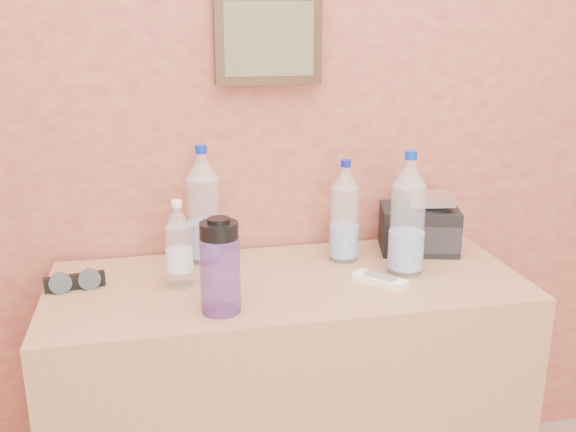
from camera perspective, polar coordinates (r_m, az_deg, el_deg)
The scene contains 11 objects.
picture_frame at distance 1.84m, azimuth -1.75°, elevation 15.46°, with size 0.30×0.03×0.25m, color #382311, non-canonical shape.
dresser at distance 1.91m, azimuth -0.05°, elevation -16.61°, with size 1.26×0.52×0.79m, color #AB7D49.
pet_large_b at distance 1.83m, azimuth -7.52°, elevation 0.46°, with size 0.09×0.09×0.34m.
pet_large_c at distance 1.83m, azimuth 5.04°, elevation -0.04°, with size 0.08×0.08×0.29m.
pet_large_d at distance 1.75m, azimuth 10.57°, elevation -0.37°, with size 0.09×0.09×0.34m.
pet_small at distance 1.68m, azimuth -9.66°, elevation -2.87°, with size 0.07×0.07×0.23m.
nalgene_bottle at distance 1.51m, azimuth -6.06°, elevation -4.47°, with size 0.09×0.09×0.23m.
sunglasses at distance 1.75m, azimuth -18.42°, elevation -5.56°, with size 0.15×0.06×0.04m, color black, non-canonical shape.
ac_remote at distance 1.71m, azimuth 8.17°, elevation -5.65°, with size 0.15×0.05×0.02m, color silver.
toiletry_bag at distance 1.95m, azimuth 11.57°, elevation -0.87°, with size 0.22×0.16×0.15m, color black, non-canonical shape.
foil_packet at distance 1.91m, azimuth 12.39°, elevation 1.51°, with size 0.13×0.11×0.03m, color silver.
Camera 1 is at (-0.43, 0.16, 1.45)m, focal length 40.00 mm.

